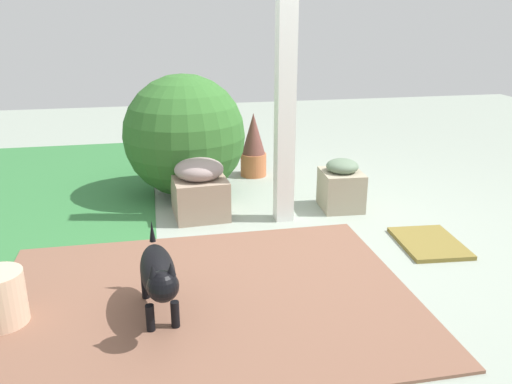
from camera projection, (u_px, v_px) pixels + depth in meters
The scene contains 10 objects.
ground_plane at pixel (291, 234), 3.94m from camera, with size 12.00×12.00×0.00m, color #929D8F.
brick_path at pixel (206, 299), 3.03m from camera, with size 1.80×2.40×0.02m, color brown.
porch_pillar at pixel (286, 76), 3.85m from camera, with size 0.14×0.14×2.28m, color white.
stone_planter_nearest at pixel (341, 186), 4.39m from camera, with size 0.39×0.35×0.43m.
stone_planter_mid at pixel (200, 188), 4.23m from camera, with size 0.49×0.45×0.48m.
round_shrub at pixel (184, 135), 4.65m from camera, with size 1.08×1.08×1.08m, color #2F6328.
terracotta_pot_spiky at pixel (253, 146), 5.25m from camera, with size 0.26×0.26×0.64m.
dog at pixel (158, 274), 2.76m from camera, with size 0.68×0.22×0.47m.
ceramic_urn at pixel (0, 299), 2.74m from camera, with size 0.26×0.26×0.31m, color beige.
doormat at pixel (429, 243), 3.75m from camera, with size 0.56×0.42×0.03m, color olive.
Camera 1 is at (-3.50, 0.97, 1.59)m, focal length 36.66 mm.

